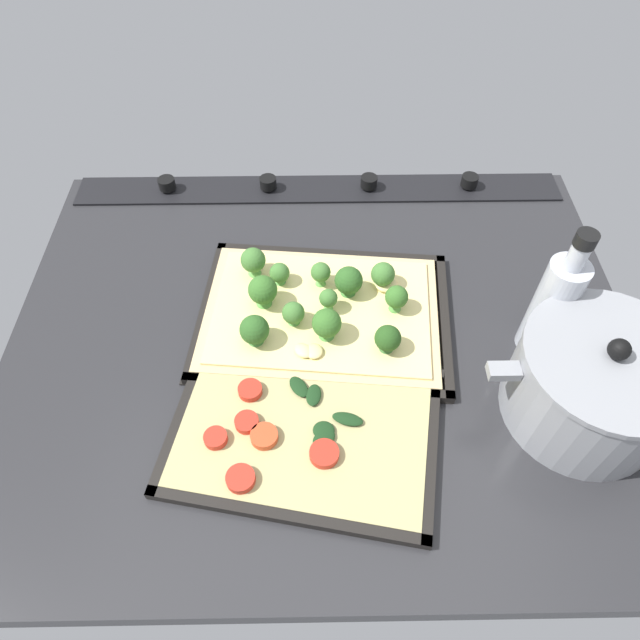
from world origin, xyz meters
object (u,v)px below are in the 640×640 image
at_px(baking_tray_back, 304,431).
at_px(baking_tray_front, 324,316).
at_px(veggie_pizza_back, 300,429).
at_px(cooking_pot, 594,384).
at_px(oil_bottle, 553,304).
at_px(broccoli_pizza, 321,308).

bearing_deg(baking_tray_back, baking_tray_front, -98.90).
height_order(veggie_pizza_back, cooking_pot, cooking_pot).
bearing_deg(oil_bottle, veggie_pizza_back, 22.51).
distance_m(baking_tray_front, oil_bottle, 0.30).
distance_m(veggie_pizza_back, oil_bottle, 0.35).
relative_size(broccoli_pizza, oil_bottle, 1.70).
distance_m(baking_tray_back, veggie_pizza_back, 0.01).
height_order(cooking_pot, oil_bottle, oil_bottle).
height_order(baking_tray_back, cooking_pot, cooking_pot).
bearing_deg(veggie_pizza_back, baking_tray_front, -100.17).
height_order(veggie_pizza_back, oil_bottle, oil_bottle).
bearing_deg(broccoli_pizza, baking_tray_back, 82.34).
bearing_deg(broccoli_pizza, cooking_pot, 154.64).
bearing_deg(cooking_pot, oil_bottle, -74.79).
relative_size(broccoli_pizza, cooking_pot, 1.30).
xyz_separation_m(baking_tray_back, veggie_pizza_back, (0.00, 0.00, 0.01)).
xyz_separation_m(baking_tray_front, oil_bottle, (-0.28, 0.05, 0.08)).
bearing_deg(broccoli_pizza, veggie_pizza_back, 81.06).
bearing_deg(oil_bottle, baking_tray_front, -9.33).
bearing_deg(oil_bottle, baking_tray_back, 22.61).
xyz_separation_m(broccoli_pizza, cooking_pot, (-0.31, 0.15, 0.04)).
distance_m(cooking_pot, oil_bottle, 0.11).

